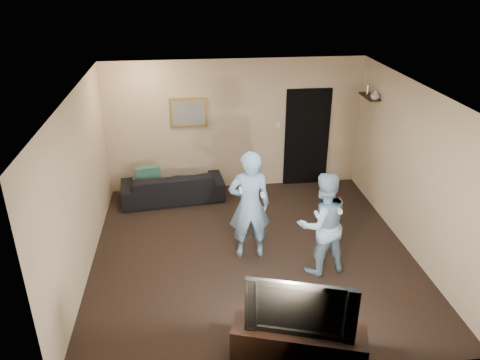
{
  "coord_description": "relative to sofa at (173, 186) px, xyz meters",
  "views": [
    {
      "loc": [
        -0.93,
        -6.22,
        4.22
      ],
      "look_at": [
        -0.16,
        0.3,
        1.15
      ],
      "focal_mm": 35.0,
      "sensor_mm": 36.0,
      "label": 1
    }
  ],
  "objects": [
    {
      "name": "shelf_figurine",
      "position": [
        3.66,
        -0.09,
        1.81
      ],
      "size": [
        0.06,
        0.06,
        0.18
      ],
      "primitive_type": "cylinder",
      "color": "silver",
      "rests_on": "wall_shelf"
    },
    {
      "name": "throw_pillow",
      "position": [
        -0.45,
        0.0,
        0.2
      ],
      "size": [
        0.48,
        0.22,
        0.46
      ],
      "primitive_type": "cube",
      "rotation": [
        0.0,
        0.0,
        0.18
      ],
      "color": "#1B5345",
      "rests_on": "sofa"
    },
    {
      "name": "tv_console",
      "position": [
        1.47,
        -4.31,
        -0.03
      ],
      "size": [
        1.57,
        0.9,
        0.53
      ],
      "primitive_type": "cube",
      "rotation": [
        0.0,
        0.0,
        -0.3
      ],
      "color": "black",
      "rests_on": "ground"
    },
    {
      "name": "painting_frame",
      "position": [
        0.37,
        0.46,
        1.32
      ],
      "size": [
        0.72,
        0.05,
        0.57
      ],
      "primitive_type": "cube",
      "color": "olive",
      "rests_on": "wall_back"
    },
    {
      "name": "wall_shelf",
      "position": [
        3.66,
        -0.21,
        1.71
      ],
      "size": [
        0.2,
        0.6,
        0.03
      ],
      "primitive_type": "cube",
      "color": "black",
      "rests_on": "wall_right"
    },
    {
      "name": "wall_right",
      "position": [
        3.77,
        -2.01,
        1.02
      ],
      "size": [
        0.04,
        5.0,
        2.6
      ],
      "primitive_type": "cube",
      "color": "tan",
      "rests_on": "ground"
    },
    {
      "name": "shelf_vase",
      "position": [
        3.66,
        -0.45,
        1.8
      ],
      "size": [
        0.19,
        0.19,
        0.16
      ],
      "primitive_type": "imported",
      "rotation": [
        0.0,
        0.0,
        0.22
      ],
      "color": "#B2B2B7",
      "rests_on": "wall_shelf"
    },
    {
      "name": "wall_front",
      "position": [
        1.27,
        -4.51,
        1.02
      ],
      "size": [
        5.0,
        0.04,
        2.6
      ],
      "primitive_type": "cube",
      "color": "tan",
      "rests_on": "ground"
    },
    {
      "name": "light_switch",
      "position": [
        2.12,
        0.46,
        1.02
      ],
      "size": [
        0.08,
        0.02,
        0.12
      ],
      "primitive_type": "cube",
      "color": "silver",
      "rests_on": "wall_back"
    },
    {
      "name": "ground",
      "position": [
        1.27,
        -2.01,
        -0.28
      ],
      "size": [
        5.0,
        5.0,
        0.0
      ],
      "primitive_type": "plane",
      "color": "black",
      "rests_on": "ground"
    },
    {
      "name": "doorway",
      "position": [
        2.72,
        0.46,
        0.72
      ],
      "size": [
        0.9,
        0.06,
        2.0
      ],
      "primitive_type": "cube",
      "color": "black",
      "rests_on": "ground"
    },
    {
      "name": "television",
      "position": [
        1.47,
        -4.31,
        0.58
      ],
      "size": [
        1.19,
        0.51,
        0.69
      ],
      "primitive_type": "imported",
      "rotation": [
        0.0,
        0.0,
        -0.3
      ],
      "color": "black",
      "rests_on": "tv_console"
    },
    {
      "name": "sofa",
      "position": [
        0.0,
        0.0,
        0.0
      ],
      "size": [
        2.01,
        0.95,
        0.57
      ],
      "primitive_type": "imported",
      "rotation": [
        0.0,
        0.0,
        3.24
      ],
      "color": "black",
      "rests_on": "ground"
    },
    {
      "name": "wii_player_right",
      "position": [
        2.2,
        -2.58,
        0.51
      ],
      "size": [
        0.87,
        0.74,
        1.59
      ],
      "color": "#87ADC5",
      "rests_on": "ground"
    },
    {
      "name": "ceiling",
      "position": [
        1.27,
        -2.01,
        2.32
      ],
      "size": [
        5.0,
        5.0,
        0.04
      ],
      "primitive_type": "cube",
      "color": "silver",
      "rests_on": "wall_back"
    },
    {
      "name": "wall_back",
      "position": [
        1.27,
        0.49,
        1.02
      ],
      "size": [
        5.0,
        0.04,
        2.6
      ],
      "primitive_type": "cube",
      "color": "tan",
      "rests_on": "ground"
    },
    {
      "name": "wall_left",
      "position": [
        -1.23,
        -2.01,
        1.02
      ],
      "size": [
        0.04,
        5.0,
        2.6
      ],
      "primitive_type": "cube",
      "color": "tan",
      "rests_on": "ground"
    },
    {
      "name": "painting_canvas",
      "position": [
        0.37,
        0.44,
        1.32
      ],
      "size": [
        0.62,
        0.01,
        0.47
      ],
      "primitive_type": "cube",
      "color": "slate",
      "rests_on": "painting_frame"
    },
    {
      "name": "wii_player_left",
      "position": [
        1.21,
        -2.05,
        0.59
      ],
      "size": [
        0.64,
        0.5,
        1.75
      ],
      "color": "#7BAAD6",
      "rests_on": "ground"
    }
  ]
}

